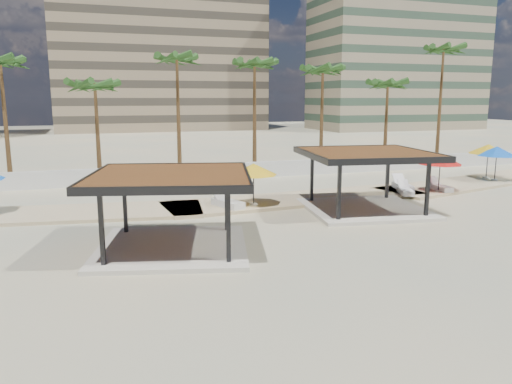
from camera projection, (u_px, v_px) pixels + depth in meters
ground at (321, 233)px, 22.40m from camera, size 200.00×200.00×0.00m
promenade at (295, 197)px, 30.16m from camera, size 44.45×7.97×0.24m
boundary_wall at (227, 171)px, 37.19m from camera, size 56.00×0.30×1.20m
building_mid at (159, 53)px, 93.65m from camera, size 38.00×16.00×30.40m
building_east at (398, 38)px, 95.71m from camera, size 32.00×15.00×36.40m
pavilion_central at (366, 175)px, 26.50m from camera, size 7.23×7.23×3.23m
pavilion_west at (171, 204)px, 19.64m from camera, size 7.44×7.44×3.11m
umbrella_b at (253, 169)px, 27.00m from camera, size 2.90×2.90×2.31m
umbrella_c at (440, 160)px, 30.94m from camera, size 3.47×3.47×2.37m
umbrella_d at (497, 151)px, 35.07m from camera, size 3.26×3.26×2.45m
umbrella_e at (488, 149)px, 36.12m from camera, size 3.46×3.46×2.51m
lounger_a at (227, 203)px, 27.00m from camera, size 1.50×2.41×0.87m
lounger_b at (405, 191)px, 30.62m from camera, size 1.36×2.11×0.76m
lounger_c at (440, 187)px, 31.83m from camera, size 0.82×2.08×0.77m
lounger_d at (402, 186)px, 32.13m from camera, size 1.33×2.42×0.87m
palm_b at (0, 67)px, 33.62m from camera, size 3.00×3.00×9.21m
palm_c at (95, 89)px, 35.22m from camera, size 3.00×3.00×7.65m
palm_d at (177, 64)px, 37.48m from camera, size 3.00×3.00×9.70m
palm_e at (255, 69)px, 38.95m from camera, size 3.00×3.00×9.39m
palm_f at (323, 74)px, 41.08m from camera, size 3.00×3.00×9.04m
palm_g at (388, 87)px, 42.78m from camera, size 3.00×3.00×7.96m
palm_h at (443, 55)px, 44.68m from camera, size 3.00×3.00×11.08m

